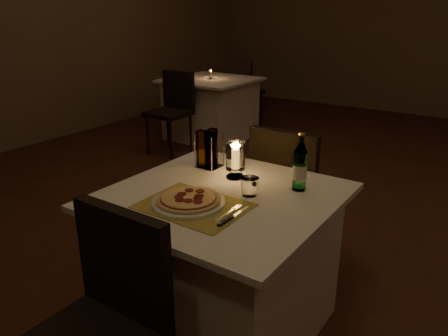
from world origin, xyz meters
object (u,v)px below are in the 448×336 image
Objects in this scene: chair_near at (105,311)px; pizza at (188,199)px; neighbor_table_left at (211,108)px; water_bottle at (300,167)px; tumbler at (249,187)px; chair_far at (289,184)px; plate at (189,202)px; main_table at (222,262)px; hurricane_candle at (236,157)px.

chair_near is 0.58m from pizza.
neighbor_table_left is (-2.12, 3.55, -0.18)m from chair_near.
tumbler is at bearing -129.62° from water_bottle.
water_bottle is (0.27, -0.47, 0.30)m from chair_far.
chair_near is 3.21× the size of pizza.
water_bottle is 0.28× the size of neighbor_table_left.
chair_far is at bearing 86.80° from plate.
tumbler is at bearing 25.89° from main_table.
plate is at bearing -131.45° from pizza.
tumbler is 0.31× the size of water_bottle.
chair_far is 2.81× the size of plate.
tumbler is (0.17, 0.24, 0.03)m from plate.
plate reaches higher than main_table.
neighbor_table_left is (-2.12, 2.83, 0.00)m from main_table.
chair_near is at bearing -59.13° from neighbor_table_left.
pizza is (0.00, 0.00, 0.02)m from plate.
plate reaches higher than neighbor_table_left.
pizza is 1.02× the size of water_bottle.
plate is 3.72× the size of tumbler.
neighbor_table_left is at bearing 120.87° from chair_near.
chair_far is (0.00, 1.43, 0.00)m from chair_near.
plate is 0.29m from tumbler.
chair_near is 2.81× the size of plate.
tumbler is at bearing -80.05° from chair_far.
chair_near is at bearing -84.65° from plate.
chair_far is at bearing 83.26° from hurricane_candle.
water_bottle reaches higher than hurricane_candle.
main_table is at bearing 74.48° from plate.
neighbor_table_left is (-2.06, 2.62, -0.47)m from hurricane_candle.
chair_near reaches higher than neighbor_table_left.
tumbler is (0.17, 0.24, 0.02)m from pizza.
main_table is at bearing -154.11° from tumbler.
water_bottle is 1.50× the size of hurricane_candle.
pizza is at bearing -93.19° from chair_far.
pizza is (-0.05, -0.89, 0.22)m from chair_far.
pizza is at bearing 48.55° from plate.
chair_far is 0.59m from hurricane_candle.
plate is 0.02m from pizza.
main_table is 5.43× the size of hurricane_candle.
chair_far is at bearing 86.81° from pizza.
chair_far reaches higher than plate.
water_bottle is (0.16, 0.19, 0.07)m from tumbler.
hurricane_candle is (-0.33, -0.04, -0.00)m from water_bottle.
main_table is 3.57× the size of pizza.
plate is at bearing -55.50° from neighbor_table_left.
plate is 1.16× the size of water_bottle.
water_bottle is (0.27, 0.25, 0.48)m from main_table.
tumbler reaches higher than main_table.
chair_near is 0.57m from plate.
hurricane_candle is 0.18× the size of neighbor_table_left.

